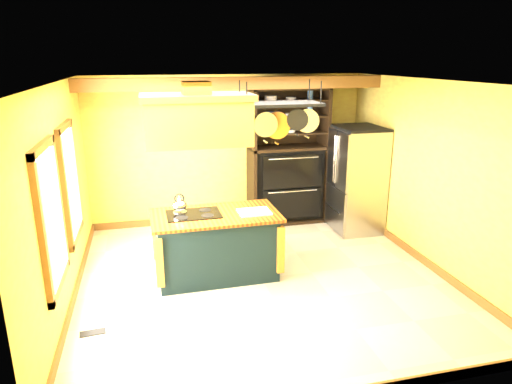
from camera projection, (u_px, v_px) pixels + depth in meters
name	position (u px, v px, depth m)	size (l,w,h in m)	color
floor	(262.00, 278.00, 6.43)	(5.00, 5.00, 0.00)	beige
ceiling	(263.00, 82.00, 5.66)	(5.00, 5.00, 0.00)	white
wall_back	(228.00, 150.00, 8.38)	(5.00, 0.02, 2.70)	#DCC950
wall_front	(338.00, 267.00, 3.72)	(5.00, 0.02, 2.70)	#DCC950
wall_left	(61.00, 199.00, 5.48)	(0.02, 5.00, 2.70)	#DCC950
wall_right	(429.00, 175.00, 6.61)	(0.02, 5.00, 2.70)	#DCC950
ceiling_beam	(236.00, 83.00, 7.28)	(5.00, 0.15, 0.20)	brown
window_near	(52.00, 217.00, 4.73)	(0.06, 1.06, 1.56)	brown
window_far	(71.00, 182.00, 6.03)	(0.06, 1.06, 1.56)	brown
kitchen_island	(216.00, 244.00, 6.41)	(1.77, 1.00, 1.11)	black
range_hood	(197.00, 118.00, 5.85)	(1.42, 0.80, 0.80)	#B47B2D
pot_rack	(279.00, 112.00, 6.10)	(1.19, 0.55, 0.79)	black
refrigerator	(356.00, 182.00, 8.04)	(0.79, 0.93, 1.81)	#9D9EA5
hutch	(287.00, 171.00, 8.47)	(1.41, 0.64, 2.50)	black
floor_register	(93.00, 333.00, 5.15)	(0.28, 0.12, 0.01)	black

